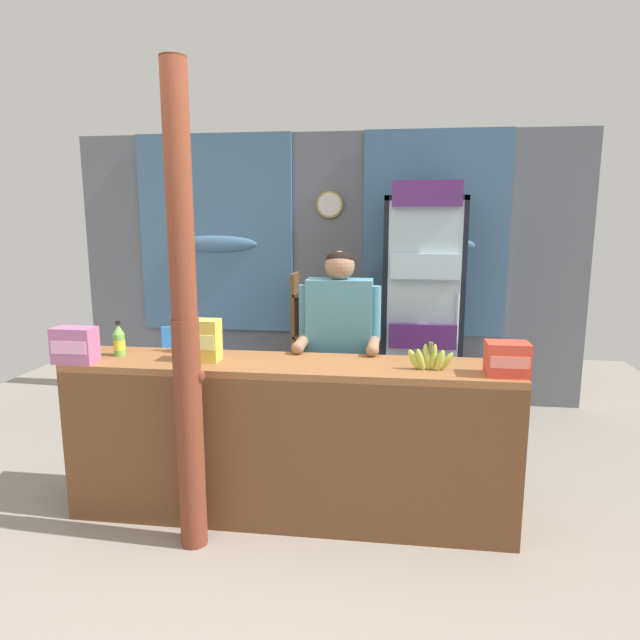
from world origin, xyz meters
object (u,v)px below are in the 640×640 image
Objects in this scene: drink_fridge at (422,295)px; shopkeeper at (339,339)px; soda_bottle_orange_soda at (191,333)px; snack_box_wafer at (75,345)px; bottle_shelf_rack at (319,340)px; snack_box_crackers at (507,359)px; plastic_lawn_chair at (190,371)px; timber_post at (185,329)px; banana_bunch at (430,359)px; soda_bottle_lime_soda at (119,341)px; stall_counter at (286,431)px; snack_box_instant_noodle at (205,340)px.

drink_fridge is 1.31× the size of shopkeeper.
snack_box_wafer is (-0.56, -0.34, -0.02)m from soda_bottle_orange_soda.
snack_box_crackers is at bearing -57.61° from bottle_shelf_rack.
plastic_lawn_chair is 0.55× the size of shopkeeper.
shopkeeper is at bearing 148.42° from snack_box_crackers.
bottle_shelf_rack is (0.38, 2.26, -0.54)m from timber_post.
snack_box_wafer is at bearing -178.55° from snack_box_crackers.
plastic_lawn_chair is 3.24× the size of banana_bunch.
soda_bottle_lime_soda is 2.23m from snack_box_crackers.
stall_counter is at bearing -22.29° from soda_bottle_orange_soda.
soda_bottle_lime_soda reaches higher than banana_bunch.
stall_counter reaches higher than plastic_lawn_chair.
drink_fridge is 2.07m from plastic_lawn_chair.
timber_post is 0.37m from snack_box_instant_noodle.
timber_post reaches higher than snack_box_wafer.
timber_post is 0.58m from soda_bottle_orange_soda.
drink_fridge is at bearing 46.63° from soda_bottle_orange_soda.
banana_bunch is at bearing -43.63° from shopkeeper.
timber_post is at bearing -149.24° from stall_counter.
soda_bottle_orange_soda reaches higher than snack_box_wafer.
snack_box_instant_noodle is at bearing -145.76° from shopkeeper.
timber_post reaches higher than bottle_shelf_rack.
shopkeeper is at bearing 49.89° from timber_post.
shopkeeper is 1.11m from snack_box_crackers.
timber_post is 1.23× the size of drink_fridge.
stall_counter is 0.74m from shopkeeper.
banana_bunch is (0.55, -0.52, 0.02)m from shopkeeper.
plastic_lawn_chair is at bearing 92.57° from soda_bottle_lime_soda.
banana_bunch is (1.28, -0.03, -0.06)m from snack_box_instant_noodle.
shopkeeper reaches higher than soda_bottle_lime_soda.
stall_counter is at bearing -51.68° from plastic_lawn_chair.
snack_box_instant_noodle is at bearing 171.97° from stall_counter.
snack_box_wafer is at bearing -137.08° from drink_fridge.
soda_bottle_lime_soda reaches higher than stall_counter.
timber_post is at bearing -86.61° from snack_box_instant_noodle.
soda_bottle_orange_soda is 1.45m from banana_bunch.
plastic_lawn_chair is 3.93× the size of snack_box_crackers.
soda_bottle_lime_soda is 0.56m from snack_box_instant_noodle.
shopkeeper is 5.87× the size of banana_bunch.
shopkeeper is 1.59m from snack_box_wafer.
timber_post reaches higher than banana_bunch.
stall_counter is 2.03× the size of bottle_shelf_rack.
timber_post is 1.92m from plastic_lawn_chair.
timber_post is at bearing -15.32° from snack_box_wafer.
snack_box_wafer is (-1.20, -0.07, 0.48)m from stall_counter.
snack_box_wafer is at bearing -118.62° from bottle_shelf_rack.
timber_post is 1.61× the size of shopkeeper.
soda_bottle_lime_soda is at bearing 49.73° from snack_box_wafer.
snack_box_wafer is (-0.11, -1.46, 0.55)m from plastic_lawn_chair.
snack_box_instant_noodle is (-0.40, -1.92, 0.41)m from bottle_shelf_rack.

